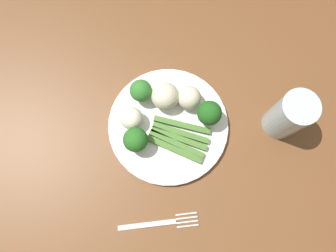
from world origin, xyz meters
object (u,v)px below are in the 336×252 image
cauliflower_outer_edge (164,96)px  fork (160,223)px  dining_table (164,134)px  asparagus_bundle (178,138)px  broccoli_back (141,91)px  cauliflower_front (131,120)px  broccoli_front_left (209,113)px  broccoli_left (136,140)px  water_glass (289,116)px  cauliflower_near_center (189,98)px  plate (168,127)px

cauliflower_outer_edge → fork: bearing=3.5°
dining_table → asparagus_bundle: asparagus_bundle is taller
asparagus_bundle → broccoli_back: size_ratio=2.32×
cauliflower_outer_edge → cauliflower_front: (0.06, -0.06, -0.01)m
broccoli_front_left → cauliflower_outer_edge: bearing=-107.6°
broccoli_back → fork: broccoli_back is taller
cauliflower_front → broccoli_left: bearing=19.7°
broccoli_back → fork: (0.27, 0.07, -0.05)m
broccoli_left → broccoli_back: size_ratio=1.08×
fork → water_glass: 0.34m
asparagus_bundle → cauliflower_near_center: (-0.09, 0.01, 0.02)m
dining_table → water_glass: size_ratio=11.17×
broccoli_left → fork: size_ratio=0.38×
broccoli_back → dining_table: bearing=41.1°
broccoli_front_left → fork: 0.25m
broccoli_back → cauliflower_near_center: 0.10m
dining_table → cauliflower_front: 0.14m
broccoli_left → cauliflower_near_center: bearing=135.6°
dining_table → asparagus_bundle: (0.03, 0.04, 0.11)m
broccoli_left → cauliflower_outer_edge: 0.11m
broccoli_front_left → cauliflower_near_center: broccoli_front_left is taller
cauliflower_outer_edge → fork: size_ratio=0.36×
broccoli_left → water_glass: size_ratio=0.49×
broccoli_left → water_glass: water_glass is taller
plate → cauliflower_near_center: 0.08m
dining_table → broccoli_left: bearing=-47.1°
cauliflower_outer_edge → dining_table: bearing=2.4°
asparagus_bundle → cauliflower_outer_edge: size_ratio=2.27×
asparagus_bundle → cauliflower_outer_edge: (-0.08, -0.04, 0.02)m
broccoli_back → cauliflower_outer_edge: (0.01, 0.05, -0.00)m
broccoli_front_left → fork: size_ratio=0.38×
broccoli_front_left → fork: (0.23, -0.08, -0.05)m
asparagus_bundle → broccoli_front_left: broccoli_front_left is taller
broccoli_back → cauliflower_outer_edge: 0.05m
broccoli_left → cauliflower_front: 0.05m
dining_table → asparagus_bundle: size_ratio=10.56×
plate → cauliflower_front: size_ratio=5.39×
fork → water_glass: bearing=32.4°
broccoli_left → broccoli_back: (-0.11, -0.00, -0.00)m
plate → broccoli_front_left: broccoli_front_left is taller
broccoli_front_left → broccoli_back: bearing=-103.9°
cauliflower_near_center → broccoli_front_left: bearing=52.5°
cauliflower_near_center → plate: bearing=-32.8°
dining_table → asparagus_bundle: 0.12m
dining_table → water_glass: bearing=96.7°
cauliflower_front → fork: 0.22m
dining_table → cauliflower_front: (0.00, -0.07, 0.13)m
asparagus_bundle → broccoli_front_left: 0.08m
water_glass → broccoli_left: bearing=-75.9°
cauliflower_outer_edge → cauliflower_near_center: cauliflower_outer_edge is taller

